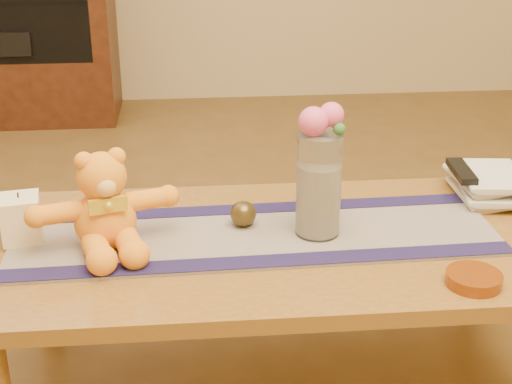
{
  "coord_description": "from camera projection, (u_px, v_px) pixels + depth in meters",
  "views": [
    {
      "loc": [
        -0.2,
        -1.64,
        1.3
      ],
      "look_at": [
        -0.05,
        0.0,
        0.58
      ],
      "focal_mm": 52.82,
      "sensor_mm": 36.0,
      "label": 1
    }
  ],
  "objects": [
    {
      "name": "rose_left",
      "position": [
        313.0,
        121.0,
        1.75
      ],
      "size": [
        0.07,
        0.07,
        0.07
      ],
      "primitive_type": "sphere",
      "color": "#ED5387",
      "rests_on": "glass_vase"
    },
    {
      "name": "leaf_sprig",
      "position": [
        339.0,
        129.0,
        1.75
      ],
      "size": [
        0.03,
        0.03,
        0.03
      ],
      "primitive_type": "sphere",
      "color": "#33662D",
      "rests_on": "glass_vase"
    },
    {
      "name": "table_leg_bl",
      "position": [
        43.0,
        278.0,
        2.17
      ],
      "size": [
        0.07,
        0.07,
        0.41
      ],
      "primitive_type": "cylinder",
      "color": "brown",
      "rests_on": "floor"
    },
    {
      "name": "persian_runner",
      "position": [
        255.0,
        235.0,
        1.87
      ],
      "size": [
        1.21,
        0.38,
        0.01
      ],
      "primitive_type": "cube",
      "rotation": [
        0.0,
        0.0,
        0.03
      ],
      "color": "#221A4B",
      "rests_on": "coffee_table_top"
    },
    {
      "name": "pillar_candle",
      "position": [
        21.0,
        218.0,
        1.82
      ],
      "size": [
        0.11,
        0.11,
        0.11
      ],
      "primitive_type": "cube",
      "rotation": [
        0.0,
        0.0,
        0.16
      ],
      "color": "#FFE7BB",
      "rests_on": "persian_runner"
    },
    {
      "name": "rose_right",
      "position": [
        331.0,
        115.0,
        1.76
      ],
      "size": [
        0.06,
        0.06,
        0.06
      ],
      "primitive_type": "sphere",
      "color": "#ED5387",
      "rests_on": "glass_vase"
    },
    {
      "name": "runner_border_far",
      "position": [
        249.0,
        209.0,
        2.0
      ],
      "size": [
        1.2,
        0.09,
        0.0
      ],
      "primitive_type": "cube",
      "rotation": [
        0.0,
        0.0,
        0.03
      ],
      "color": "#1B1540",
      "rests_on": "persian_runner"
    },
    {
      "name": "potpourri_fill",
      "position": [
        318.0,
        199.0,
        1.84
      ],
      "size": [
        0.09,
        0.09,
        0.18
      ],
      "primitive_type": "cylinder",
      "color": "beige",
      "rests_on": "glass_vase"
    },
    {
      "name": "bronze_ball",
      "position": [
        243.0,
        214.0,
        1.9
      ],
      "size": [
        0.07,
        0.07,
        0.07
      ],
      "primitive_type": "sphere",
      "rotation": [
        0.0,
        0.0,
        -0.13
      ],
      "color": "#463817",
      "rests_on": "persian_runner"
    },
    {
      "name": "runner_border_near",
      "position": [
        263.0,
        261.0,
        1.74
      ],
      "size": [
        1.2,
        0.09,
        0.0
      ],
      "primitive_type": "cube",
      "rotation": [
        0.0,
        0.0,
        0.03
      ],
      "color": "#1B1540",
      "rests_on": "persian_runner"
    },
    {
      "name": "tv_remote",
      "position": [
        462.0,
        171.0,
        2.04
      ],
      "size": [
        0.05,
        0.16,
        0.02
      ],
      "primitive_type": "cube",
      "rotation": [
        0.0,
        0.0,
        -0.06
      ],
      "color": "black",
      "rests_on": "book_top"
    },
    {
      "name": "teddy_bear",
      "position": [
        104.0,
        201.0,
        1.77
      ],
      "size": [
        0.4,
        0.36,
        0.23
      ],
      "primitive_type": null,
      "rotation": [
        0.0,
        0.0,
        0.29
      ],
      "color": "orange",
      "rests_on": "persian_runner"
    },
    {
      "name": "table_leg_br",
      "position": [
        474.0,
        259.0,
        2.27
      ],
      "size": [
        0.07,
        0.07,
        0.41
      ],
      "primitive_type": "cylinder",
      "color": "brown",
      "rests_on": "floor"
    },
    {
      "name": "coffee_table_top",
      "position": [
        276.0,
        247.0,
        1.87
      ],
      "size": [
        1.4,
        0.7,
        0.04
      ],
      "primitive_type": "cube",
      "color": "brown",
      "rests_on": "floor"
    },
    {
      "name": "book_bottom",
      "position": [
        458.0,
        195.0,
        2.08
      ],
      "size": [
        0.17,
        0.22,
        0.02
      ],
      "primitive_type": "imported",
      "rotation": [
        0.0,
        0.0,
        -0.01
      ],
      "color": "beige",
      "rests_on": "coffee_table_top"
    },
    {
      "name": "book_lower",
      "position": [
        461.0,
        189.0,
        2.07
      ],
      "size": [
        0.19,
        0.25,
        0.02
      ],
      "primitive_type": "imported",
      "rotation": [
        0.0,
        0.0,
        -0.14
      ],
      "color": "beige",
      "rests_on": "book_bottom"
    },
    {
      "name": "amber_dish",
      "position": [
        474.0,
        279.0,
        1.65
      ],
      "size": [
        0.15,
        0.15,
        0.03
      ],
      "primitive_type": "cylinder",
      "rotation": [
        0.0,
        0.0,
        0.28
      ],
      "color": "#BF5914",
      "rests_on": "coffee_table_top"
    },
    {
      "name": "book_upper",
      "position": [
        457.0,
        182.0,
        2.07
      ],
      "size": [
        0.18,
        0.23,
        0.02
      ],
      "primitive_type": "imported",
      "rotation": [
        0.0,
        0.0,
        0.05
      ],
      "color": "beige",
      "rests_on": "book_lower"
    },
    {
      "name": "glass_vase",
      "position": [
        319.0,
        185.0,
        1.82
      ],
      "size": [
        0.11,
        0.11,
        0.26
      ],
      "primitive_type": "cylinder",
      "color": "silver",
      "rests_on": "persian_runner"
    },
    {
      "name": "candle_wick",
      "position": [
        18.0,
        195.0,
        1.8
      ],
      "size": [
        0.0,
        0.0,
        0.01
      ],
      "primitive_type": "cylinder",
      "rotation": [
        0.0,
        0.0,
        0.16
      ],
      "color": "black",
      "rests_on": "pillar_candle"
    },
    {
      "name": "blue_flower_back",
      "position": [
        323.0,
        118.0,
        1.79
      ],
      "size": [
        0.04,
        0.04,
        0.04
      ],
      "primitive_type": "sphere",
      "color": "#4D50A8",
      "rests_on": "glass_vase"
    },
    {
      "name": "blue_flower_side",
      "position": [
        307.0,
        124.0,
        1.78
      ],
      "size": [
        0.04,
        0.04,
        0.04
      ],
      "primitive_type": "sphere",
      "color": "#4D50A8",
      "rests_on": "glass_vase"
    },
    {
      "name": "book_top",
      "position": [
        461.0,
        176.0,
        2.06
      ],
      "size": [
        0.19,
        0.24,
        0.02
      ],
      "primitive_type": "imported",
      "rotation": [
        0.0,
        0.0,
        -0.11
      ],
      "color": "beige",
      "rests_on": "book_upper"
    }
  ]
}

